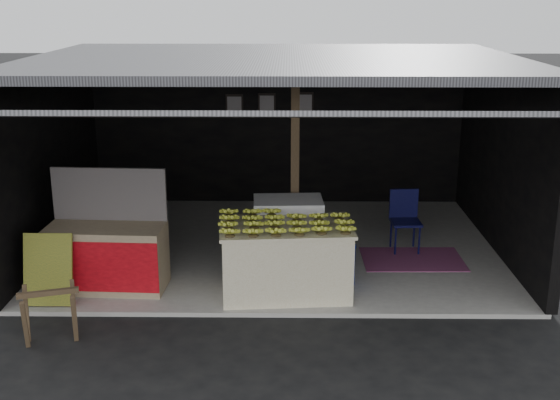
{
  "coord_description": "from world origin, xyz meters",
  "views": [
    {
      "loc": [
        0.21,
        -8.02,
        3.92
      ],
      "look_at": [
        0.09,
        1.5,
        1.1
      ],
      "focal_mm": 45.0,
      "sensor_mm": 36.0,
      "label": 1
    }
  ],
  "objects_px": {
    "sawhorse": "(50,310)",
    "water_barrel": "(342,265)",
    "plastic_chair": "(405,215)",
    "banana_table": "(286,259)",
    "white_crate": "(288,235)",
    "neighbor_stall": "(107,254)"
  },
  "relations": [
    {
      "from": "water_barrel",
      "to": "plastic_chair",
      "type": "bearing_deg",
      "value": 52.54
    },
    {
      "from": "neighbor_stall",
      "to": "plastic_chair",
      "type": "relative_size",
      "value": 1.71
    },
    {
      "from": "sawhorse",
      "to": "water_barrel",
      "type": "xyz_separation_m",
      "value": [
        3.49,
        1.62,
        -0.08
      ]
    },
    {
      "from": "banana_table",
      "to": "water_barrel",
      "type": "relative_size",
      "value": 3.34
    },
    {
      "from": "banana_table",
      "to": "white_crate",
      "type": "distance_m",
      "value": 0.77
    },
    {
      "from": "banana_table",
      "to": "sawhorse",
      "type": "height_order",
      "value": "banana_table"
    },
    {
      "from": "sawhorse",
      "to": "water_barrel",
      "type": "relative_size",
      "value": 1.35
    },
    {
      "from": "neighbor_stall",
      "to": "sawhorse",
      "type": "bearing_deg",
      "value": -99.18
    },
    {
      "from": "white_crate",
      "to": "water_barrel",
      "type": "xyz_separation_m",
      "value": [
        0.74,
        -0.46,
        -0.27
      ]
    },
    {
      "from": "neighbor_stall",
      "to": "sawhorse",
      "type": "distance_m",
      "value": 1.49
    },
    {
      "from": "white_crate",
      "to": "water_barrel",
      "type": "height_order",
      "value": "white_crate"
    },
    {
      "from": "banana_table",
      "to": "water_barrel",
      "type": "distance_m",
      "value": 0.85
    },
    {
      "from": "neighbor_stall",
      "to": "banana_table",
      "type": "bearing_deg",
      "value": -0.42
    },
    {
      "from": "water_barrel",
      "to": "plastic_chair",
      "type": "relative_size",
      "value": 0.57
    },
    {
      "from": "sawhorse",
      "to": "water_barrel",
      "type": "height_order",
      "value": "sawhorse"
    },
    {
      "from": "banana_table",
      "to": "plastic_chair",
      "type": "distance_m",
      "value": 2.51
    },
    {
      "from": "water_barrel",
      "to": "white_crate",
      "type": "bearing_deg",
      "value": 147.99
    },
    {
      "from": "banana_table",
      "to": "neighbor_stall",
      "type": "xyz_separation_m",
      "value": [
        -2.41,
        0.14,
        0.01
      ]
    },
    {
      "from": "sawhorse",
      "to": "plastic_chair",
      "type": "height_order",
      "value": "plastic_chair"
    },
    {
      "from": "sawhorse",
      "to": "water_barrel",
      "type": "bearing_deg",
      "value": 7.82
    },
    {
      "from": "neighbor_stall",
      "to": "plastic_chair",
      "type": "distance_m",
      "value": 4.52
    },
    {
      "from": "banana_table",
      "to": "white_crate",
      "type": "relative_size",
      "value": 1.67
    }
  ]
}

